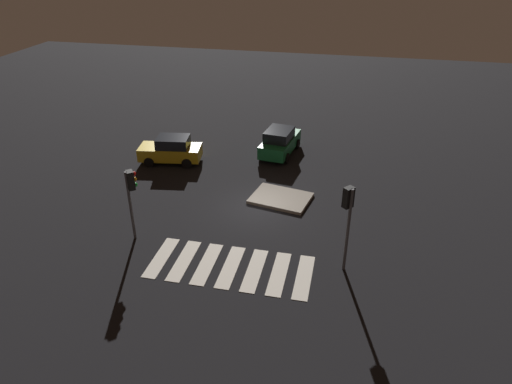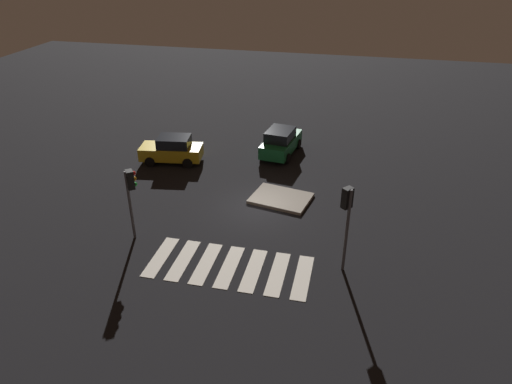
{
  "view_description": "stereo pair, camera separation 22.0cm",
  "coord_description": "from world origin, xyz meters",
  "px_view_note": "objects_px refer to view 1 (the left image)",
  "views": [
    {
      "loc": [
        4.87,
        -22.31,
        13.62
      ],
      "look_at": [
        0.0,
        0.0,
        1.0
      ],
      "focal_mm": 32.67,
      "sensor_mm": 36.0,
      "label": 1
    },
    {
      "loc": [
        5.09,
        -22.26,
        13.62
      ],
      "look_at": [
        0.0,
        0.0,
        1.0
      ],
      "focal_mm": 32.67,
      "sensor_mm": 36.0,
      "label": 2
    }
  ],
  "objects_px": {
    "traffic_light_east": "(348,209)",
    "traffic_light_south": "(131,188)",
    "car_green": "(280,142)",
    "car_yellow": "(171,150)",
    "traffic_island": "(281,198)"
  },
  "relations": [
    {
      "from": "car_green",
      "to": "traffic_light_east",
      "type": "height_order",
      "value": "traffic_light_east"
    },
    {
      "from": "traffic_light_east",
      "to": "traffic_island",
      "type": "bearing_deg",
      "value": -14.35
    },
    {
      "from": "traffic_light_east",
      "to": "traffic_light_south",
      "type": "bearing_deg",
      "value": 40.12
    },
    {
      "from": "traffic_island",
      "to": "traffic_light_south",
      "type": "distance_m",
      "value": 8.92
    },
    {
      "from": "car_green",
      "to": "car_yellow",
      "type": "xyz_separation_m",
      "value": [
        -6.98,
        -2.89,
        -0.04
      ]
    },
    {
      "from": "traffic_island",
      "to": "traffic_light_south",
      "type": "xyz_separation_m",
      "value": [
        -6.51,
        -5.43,
        2.78
      ]
    },
    {
      "from": "car_green",
      "to": "traffic_light_south",
      "type": "relative_size",
      "value": 1.19
    },
    {
      "from": "traffic_island",
      "to": "traffic_light_east",
      "type": "relative_size",
      "value": 0.89
    },
    {
      "from": "traffic_island",
      "to": "car_yellow",
      "type": "distance_m",
      "value": 8.93
    },
    {
      "from": "traffic_light_east",
      "to": "traffic_light_south",
      "type": "height_order",
      "value": "traffic_light_east"
    },
    {
      "from": "traffic_island",
      "to": "car_green",
      "type": "xyz_separation_m",
      "value": [
        -1.18,
        6.43,
        0.84
      ]
    },
    {
      "from": "traffic_island",
      "to": "car_green",
      "type": "height_order",
      "value": "car_green"
    },
    {
      "from": "car_yellow",
      "to": "traffic_island",
      "type": "bearing_deg",
      "value": 148.24
    },
    {
      "from": "car_green",
      "to": "traffic_light_east",
      "type": "relative_size",
      "value": 1.07
    },
    {
      "from": "traffic_light_south",
      "to": "traffic_island",
      "type": "bearing_deg",
      "value": 1.1
    }
  ]
}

